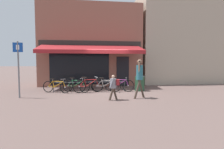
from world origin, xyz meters
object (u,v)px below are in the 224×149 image
object	(u,v)px
bicycle_silver	(106,86)
litter_bin	(140,83)
bicycle_orange	(56,86)
pedestrian_adult	(140,74)
pedestrian_child	(114,85)
bicycle_red	(89,85)
parking_sign	(18,64)
bicycle_purple	(119,85)
bicycle_green	(76,86)

from	to	relation	value
bicycle_silver	litter_bin	size ratio (longest dim) A/B	1.75
bicycle_orange	pedestrian_adult	bearing A→B (deg)	-4.99
bicycle_orange	pedestrian_child	size ratio (longest dim) A/B	1.43
bicycle_orange	bicycle_red	bearing A→B (deg)	17.70
bicycle_silver	parking_sign	xyz separation A→B (m)	(-4.21, -1.15, 1.25)
bicycle_orange	pedestrian_child	bearing A→B (deg)	-17.01
bicycle_orange	pedestrian_child	world-z (taller)	pedestrian_child
bicycle_orange	bicycle_purple	world-z (taller)	bicycle_purple
bicycle_red	bicycle_purple	distance (m)	1.76
bicycle_purple	bicycle_red	bearing A→B (deg)	-155.33
bicycle_green	bicycle_silver	xyz separation A→B (m)	(1.69, -0.21, 0.00)
bicycle_purple	pedestrian_child	distance (m)	2.43
bicycle_green	bicycle_silver	size ratio (longest dim) A/B	0.93
bicycle_red	bicycle_silver	world-z (taller)	bicycle_red
litter_bin	pedestrian_adult	bearing A→B (deg)	-106.60
bicycle_orange	parking_sign	distance (m)	2.32
bicycle_green	litter_bin	bearing A→B (deg)	26.75
bicycle_red	parking_sign	world-z (taller)	parking_sign
pedestrian_adult	bicycle_silver	bearing A→B (deg)	-56.68
pedestrian_child	litter_bin	distance (m)	3.01
bicycle_purple	litter_bin	distance (m)	1.25
bicycle_red	parking_sign	size ratio (longest dim) A/B	0.67
pedestrian_child	bicycle_silver	bearing A→B (deg)	-75.25
bicycle_green	bicycle_purple	bearing A→B (deg)	26.08
bicycle_green	bicycle_purple	xyz separation A→B (m)	(2.48, -0.04, 0.01)
bicycle_purple	pedestrian_adult	size ratio (longest dim) A/B	0.92
bicycle_silver	bicycle_purple	distance (m)	0.81
bicycle_orange	litter_bin	xyz separation A→B (m)	(4.78, 0.07, 0.14)
bicycle_red	parking_sign	xyz separation A→B (m)	(-3.24, -1.17, 1.22)
bicycle_red	parking_sign	bearing A→B (deg)	-178.87
bicycle_orange	bicycle_green	bearing A→B (deg)	25.66
bicycle_green	pedestrian_adult	xyz separation A→B (m)	(3.09, -2.12, 0.78)
bicycle_green	bicycle_red	xyz separation A→B (m)	(0.73, -0.19, 0.03)
pedestrian_child	bicycle_orange	bearing A→B (deg)	-27.62
bicycle_green	litter_bin	xyz separation A→B (m)	(3.72, -0.01, 0.13)
bicycle_orange	bicycle_green	distance (m)	1.06
pedestrian_adult	litter_bin	distance (m)	2.29
bicycle_orange	litter_bin	size ratio (longest dim) A/B	1.65
bicycle_red	pedestrian_child	world-z (taller)	pedestrian_child
bicycle_red	bicycle_orange	bearing A→B (deg)	157.88
bicycle_silver	pedestrian_child	world-z (taller)	pedestrian_child
bicycle_silver	pedestrian_adult	world-z (taller)	pedestrian_adult
pedestrian_child	pedestrian_adult	bearing A→B (deg)	-158.24
bicycle_green	bicycle_orange	bearing A→B (deg)	-148.53
bicycle_orange	bicycle_purple	xyz separation A→B (m)	(3.53, 0.05, 0.02)
bicycle_orange	bicycle_silver	world-z (taller)	bicycle_silver
bicycle_orange	bicycle_red	distance (m)	1.79
pedestrian_adult	bicycle_red	bearing A→B (deg)	-42.14
pedestrian_adult	parking_sign	distance (m)	5.68
bicycle_silver	bicycle_purple	xyz separation A→B (m)	(0.79, 0.17, 0.00)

